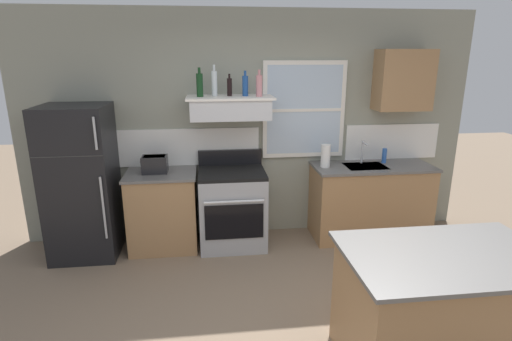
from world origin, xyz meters
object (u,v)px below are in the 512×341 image
(bottle_dark_green_wine, at_px, (200,85))
(bottle_blue_liqueur, at_px, (245,85))
(refrigerator, at_px, (81,183))
(bottle_clear_tall, at_px, (214,83))
(bottle_rose_pink, at_px, (259,85))
(bottle_balsamic_dark, at_px, (230,87))
(paper_towel_roll, at_px, (326,156))
(kitchen_island, at_px, (441,312))
(dish_soap_bottle, at_px, (384,156))
(stove_range, at_px, (232,207))
(toaster, at_px, (155,164))

(bottle_dark_green_wine, bearing_deg, bottle_blue_liqueur, 2.56)
(refrigerator, height_order, bottle_clear_tall, bottle_clear_tall)
(bottle_rose_pink, bearing_deg, bottle_balsamic_dark, 164.08)
(bottle_dark_green_wine, distance_m, bottle_rose_pink, 0.65)
(bottle_dark_green_wine, bearing_deg, paper_towel_roll, -1.61)
(bottle_dark_green_wine, bearing_deg, kitchen_island, -53.56)
(refrigerator, xyz_separation_m, bottle_dark_green_wine, (1.32, 0.10, 1.03))
(refrigerator, bearing_deg, bottle_balsamic_dark, 5.29)
(bottle_balsamic_dark, bearing_deg, kitchen_island, -59.93)
(bottle_dark_green_wine, height_order, bottle_rose_pink, bottle_dark_green_wine)
(bottle_clear_tall, bearing_deg, paper_towel_roll, -5.18)
(bottle_dark_green_wine, height_order, dish_soap_bottle, bottle_dark_green_wine)
(refrigerator, height_order, stove_range, refrigerator)
(toaster, relative_size, bottle_clear_tall, 0.87)
(dish_soap_bottle, distance_m, kitchen_island, 2.43)
(bottle_blue_liqueur, bearing_deg, bottle_dark_green_wine, -177.44)
(bottle_clear_tall, xyz_separation_m, bottle_blue_liqueur, (0.34, -0.05, -0.03))
(bottle_dark_green_wine, bearing_deg, bottle_clear_tall, 25.06)
(stove_range, distance_m, bottle_clear_tall, 1.44)
(bottle_dark_green_wine, height_order, bottle_clear_tall, bottle_clear_tall)
(stove_range, bearing_deg, dish_soap_bottle, 4.18)
(dish_soap_bottle, bearing_deg, kitchen_island, -103.53)
(bottle_clear_tall, height_order, bottle_blue_liqueur, bottle_clear_tall)
(bottle_clear_tall, distance_m, kitchen_island, 3.10)
(bottle_blue_liqueur, distance_m, dish_soap_bottle, 1.91)
(toaster, distance_m, kitchen_island, 3.15)
(toaster, xyz_separation_m, bottle_blue_liqueur, (1.03, 0.06, 0.85))
(refrigerator, bearing_deg, bottle_rose_pink, 1.78)
(bottle_rose_pink, relative_size, dish_soap_bottle, 1.60)
(stove_range, height_order, bottle_balsamic_dark, bottle_balsamic_dark)
(bottle_clear_tall, xyz_separation_m, dish_soap_bottle, (2.05, -0.02, -0.89))
(bottle_blue_liqueur, xyz_separation_m, paper_towel_roll, (0.94, -0.06, -0.82))
(dish_soap_bottle, bearing_deg, bottle_blue_liqueur, -178.75)
(refrigerator, distance_m, stove_range, 1.69)
(stove_range, xyz_separation_m, bottle_balsamic_dark, (0.00, 0.13, 1.38))
(dish_soap_bottle, bearing_deg, toaster, -178.03)
(stove_range, relative_size, bottle_rose_pink, 3.77)
(bottle_dark_green_wine, relative_size, dish_soap_bottle, 1.74)
(bottle_clear_tall, bearing_deg, toaster, -171.00)
(bottle_balsamic_dark, bearing_deg, bottle_dark_green_wine, -170.94)
(refrigerator, height_order, dish_soap_bottle, refrigerator)
(stove_range, distance_m, bottle_rose_pink, 1.44)
(refrigerator, distance_m, dish_soap_bottle, 3.54)
(dish_soap_bottle, relative_size, kitchen_island, 0.13)
(paper_towel_roll, distance_m, kitchen_island, 2.29)
(dish_soap_bottle, bearing_deg, bottle_clear_tall, 179.56)
(bottle_balsamic_dark, relative_size, paper_towel_roll, 0.90)
(paper_towel_roll, bearing_deg, refrigerator, -178.75)
(stove_range, distance_m, bottle_blue_liqueur, 1.41)
(toaster, xyz_separation_m, stove_range, (0.86, -0.04, -0.54))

